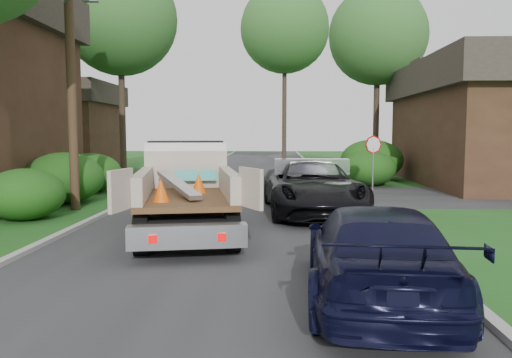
{
  "coord_description": "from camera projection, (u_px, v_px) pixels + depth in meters",
  "views": [
    {
      "loc": [
        1.19,
        -11.38,
        2.57
      ],
      "look_at": [
        0.64,
        3.42,
        1.2
      ],
      "focal_mm": 35.0,
      "sensor_mm": 36.0,
      "label": 1
    }
  ],
  "objects": [
    {
      "name": "ground",
      "position": [
        223.0,
        244.0,
        11.61
      ],
      "size": [
        120.0,
        120.0,
        0.0
      ],
      "primitive_type": "plane",
      "color": "#1C4F16",
      "rests_on": "ground"
    },
    {
      "name": "road",
      "position": [
        247.0,
        192.0,
        21.56
      ],
      "size": [
        8.0,
        90.0,
        0.02
      ],
      "primitive_type": "cube",
      "color": "#28282B",
      "rests_on": "ground"
    },
    {
      "name": "curb_left",
      "position": [
        153.0,
        191.0,
        21.7
      ],
      "size": [
        0.2,
        90.0,
        0.12
      ],
      "primitive_type": "cube",
      "color": "#9E9E99",
      "rests_on": "ground"
    },
    {
      "name": "curb_right",
      "position": [
        342.0,
        192.0,
        21.4
      ],
      "size": [
        0.2,
        90.0,
        0.12
      ],
      "primitive_type": "cube",
      "color": "#9E9E99",
      "rests_on": "ground"
    },
    {
      "name": "stop_sign",
      "position": [
        373.0,
        153.0,
        20.21
      ],
      "size": [
        0.71,
        0.32,
        2.48
      ],
      "color": "slate",
      "rests_on": "ground"
    },
    {
      "name": "utility_pole",
      "position": [
        71.0,
        53.0,
        16.29
      ],
      "size": [
        2.42,
        1.25,
        10.0
      ],
      "color": "#382619",
      "rests_on": "ground"
    },
    {
      "name": "house_left_far",
      "position": [
        57.0,
        126.0,
        33.71
      ],
      "size": [
        7.56,
        7.56,
        6.0
      ],
      "color": "#392217",
      "rests_on": "ground"
    },
    {
      "name": "house_right",
      "position": [
        512.0,
        121.0,
        24.77
      ],
      "size": [
        9.72,
        12.96,
        6.2
      ],
      "rotation": [
        0.0,
        0.0,
        1.57
      ],
      "color": "#392217",
      "rests_on": "ground"
    },
    {
      "name": "hedge_left_a",
      "position": [
        25.0,
        194.0,
        14.75
      ],
      "size": [
        2.34,
        2.34,
        1.53
      ],
      "primitive_type": "ellipsoid",
      "color": "#11430F",
      "rests_on": "ground"
    },
    {
      "name": "hedge_left_b",
      "position": [
        64.0,
        178.0,
        18.22
      ],
      "size": [
        2.86,
        2.86,
        1.87
      ],
      "primitive_type": "ellipsoid",
      "color": "#11430F",
      "rests_on": "ground"
    },
    {
      "name": "hedge_left_c",
      "position": [
        91.0,
        173.0,
        21.73
      ],
      "size": [
        2.6,
        2.6,
        1.7
      ],
      "primitive_type": "ellipsoid",
      "color": "#11430F",
      "rests_on": "ground"
    },
    {
      "name": "hedge_right_a",
      "position": [
        369.0,
        168.0,
        24.25
      ],
      "size": [
        2.6,
        2.6,
        1.7
      ],
      "primitive_type": "ellipsoid",
      "color": "#11430F",
      "rests_on": "ground"
    },
    {
      "name": "hedge_right_b",
      "position": [
        372.0,
        160.0,
        27.19
      ],
      "size": [
        3.38,
        3.38,
        2.21
      ],
      "primitive_type": "ellipsoid",
      "color": "#11430F",
      "rests_on": "ground"
    },
    {
      "name": "tree_left_far",
      "position": [
        120.0,
        18.0,
        27.97
      ],
      "size": [
        6.4,
        6.4,
        12.2
      ],
      "color": "#2D2119",
      "rests_on": "ground"
    },
    {
      "name": "tree_right_far",
      "position": [
        378.0,
        36.0,
        30.45
      ],
      "size": [
        6.0,
        6.0,
        11.5
      ],
      "color": "#2D2119",
      "rests_on": "ground"
    },
    {
      "name": "tree_center_far",
      "position": [
        285.0,
        29.0,
        40.38
      ],
      "size": [
        7.2,
        7.2,
        14.6
      ],
      "color": "#2D2119",
      "rests_on": "ground"
    },
    {
      "name": "flatbed_truck",
      "position": [
        186.0,
        181.0,
        13.48
      ],
      "size": [
        3.64,
        6.56,
        2.35
      ],
      "rotation": [
        0.0,
        0.0,
        0.18
      ],
      "color": "black",
      "rests_on": "ground"
    },
    {
      "name": "black_pickup",
      "position": [
        312.0,
        187.0,
        15.92
      ],
      "size": [
        3.26,
        6.3,
        1.7
      ],
      "primitive_type": "imported",
      "rotation": [
        0.0,
        0.0,
        0.07
      ],
      "color": "black",
      "rests_on": "ground"
    },
    {
      "name": "navy_suv",
      "position": [
        376.0,
        253.0,
        7.65
      ],
      "size": [
        2.47,
        5.23,
        1.47
      ],
      "primitive_type": "imported",
      "rotation": [
        0.0,
        0.0,
        3.06
      ],
      "color": "black",
      "rests_on": "ground"
    }
  ]
}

